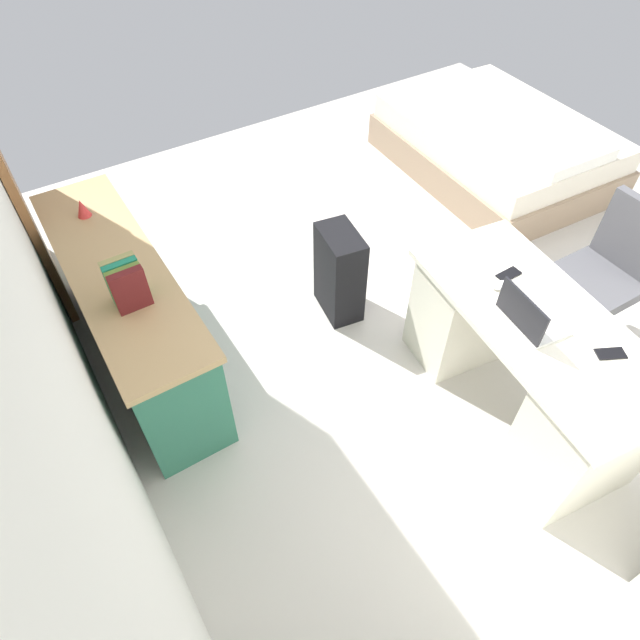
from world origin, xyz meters
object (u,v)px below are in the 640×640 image
suitcase_black (339,273)px  laptop (529,317)px  computer_mouse (500,285)px  figurine_small (82,208)px  cell_phone_by_mouse (509,274)px  desk (522,363)px  cell_phone_near_laptop (611,354)px  bed (496,146)px  credenza (132,314)px  office_chair (600,283)px

suitcase_black → laptop: (-1.18, -0.30, 0.49)m
computer_mouse → figurine_small: size_ratio=0.91×
laptop → cell_phone_by_mouse: size_ratio=2.48×
desk → cell_phone_by_mouse: size_ratio=11.15×
suitcase_black → laptop: size_ratio=1.90×
laptop → cell_phone_near_laptop: bearing=-151.8°
bed → laptop: laptop is taller
credenza → cell_phone_near_laptop: 2.57m
credenza → cell_phone_near_laptop: credenza is taller
desk → office_chair: office_chair is taller
suitcase_black → cell_phone_by_mouse: 1.10m
office_chair → cell_phone_near_laptop: size_ratio=6.91×
suitcase_black → cell_phone_near_laptop: cell_phone_near_laptop is taller
suitcase_black → computer_mouse: size_ratio=6.39×
credenza → suitcase_black: size_ratio=2.82×
office_chair → suitcase_black: size_ratio=1.47×
office_chair → computer_mouse: bearing=83.8°
credenza → figurine_small: (0.52, 0.00, 0.44)m
suitcase_black → figurine_small: (0.83, 1.28, 0.50)m
office_chair → computer_mouse: office_chair is taller
office_chair → cell_phone_by_mouse: (0.14, 0.76, 0.34)m
credenza → cell_phone_by_mouse: 2.15m
bed → figurine_small: 3.45m
computer_mouse → bed: bearing=-39.4°
laptop → figurine_small: 2.55m
laptop → credenza: bearing=46.6°
laptop → figurine_small: (2.01, 1.57, 0.02)m
office_chair → cell_phone_near_laptop: (-0.50, 0.76, 0.34)m
credenza → bed: (0.38, -3.40, -0.14)m
desk → laptop: (0.02, 0.10, 0.41)m
credenza → figurine_small: figurine_small is taller
desk → cell_phone_by_mouse: cell_phone_by_mouse is taller
suitcase_black → cell_phone_by_mouse: size_ratio=4.70×
credenza → computer_mouse: (-1.24, -1.65, 0.39)m
laptop → computer_mouse: 0.27m
cell_phone_near_laptop → cell_phone_by_mouse: (0.64, 0.00, 0.00)m
desk → bed: 2.56m
office_chair → suitcase_black: (1.02, 1.24, -0.10)m
computer_mouse → cell_phone_near_laptop: computer_mouse is taller
office_chair → cell_phone_by_mouse: office_chair is taller
desk → bed: size_ratio=0.76×
bed → suitcase_black: suitcase_black is taller
desk → office_chair: size_ratio=1.61×
office_chair → bed: office_chair is taller
bed → figurine_small: (0.14, 3.40, 0.58)m
bed → suitcase_black: bearing=108.1°
suitcase_black → credenza: bearing=85.8°
office_chair → cell_phone_by_mouse: bearing=79.8°
bed → desk: bearing=137.5°
computer_mouse → cell_phone_near_laptop: 0.61m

